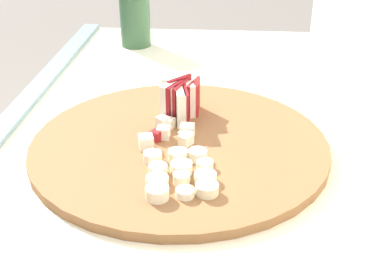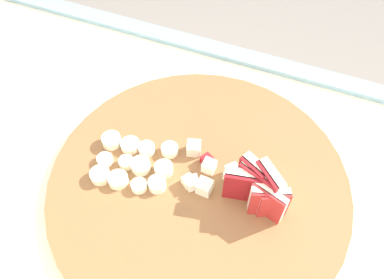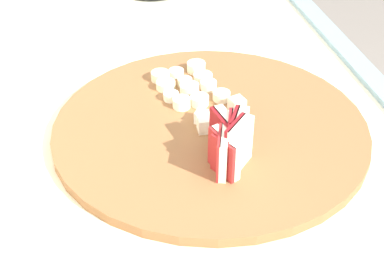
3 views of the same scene
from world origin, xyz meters
TOP-DOWN VIEW (x-y plane):
  - cutting_board at (-0.06, -0.02)m, footprint 0.44×0.44m
  - apple_wedge_fan at (-0.15, -0.03)m, footprint 0.09×0.06m
  - apple_dice_pile at (-0.07, -0.04)m, footprint 0.09×0.08m
  - banana_slice_rows at (0.04, -0.01)m, footprint 0.13×0.11m

SIDE VIEW (x-z plane):
  - cutting_board at x=-0.06m, z-range 0.90..0.92m
  - banana_slice_rows at x=0.04m, z-range 0.92..0.93m
  - apple_dice_pile at x=-0.07m, z-range 0.92..0.94m
  - apple_wedge_fan at x=-0.15m, z-range 0.92..0.98m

